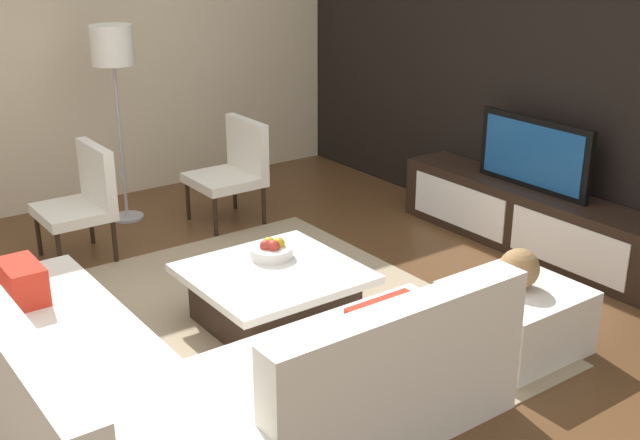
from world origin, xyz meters
The scene contains 14 objects.
ground_plane centered at (0.00, 0.00, 0.00)m, with size 14.00×14.00×0.00m, color brown.
feature_wall_back centered at (0.00, 2.70, 1.40)m, with size 6.40×0.12×2.80m, color black.
side_wall_left centered at (-3.20, 0.20, 1.40)m, with size 0.12×5.20×2.80m, color beige.
area_rug centered at (-0.10, 0.00, 0.01)m, with size 3.07×2.63×0.01m, color tan.
media_console centered at (0.00, 2.40, 0.25)m, with size 2.35×0.45×0.50m.
television centered at (0.00, 2.40, 0.78)m, with size 1.02×0.06×0.55m.
sectional_couch centered at (0.52, -0.89, 0.27)m, with size 2.48×2.35×0.79m.
coffee_table centered at (-0.10, 0.10, 0.20)m, with size 0.97×1.02×0.38m.
accent_chair_near centered at (-1.88, -0.45, 0.49)m, with size 0.56×0.50×0.87m.
floor_lamp centered at (-2.49, 0.12, 1.41)m, with size 0.34×0.34×1.65m.
ottoman centered at (0.99, 1.11, 0.20)m, with size 0.70×0.70×0.40m, color white.
fruit_bowl centered at (-0.28, 0.20, 0.43)m, with size 0.28×0.28×0.13m.
accent_chair_far centered at (-1.91, 0.88, 0.49)m, with size 0.57×0.55×0.87m.
decorative_ball centered at (0.99, 1.11, 0.52)m, with size 0.24×0.24×0.24m, color #997247.
Camera 1 is at (3.75, -2.34, 2.42)m, focal length 44.63 mm.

